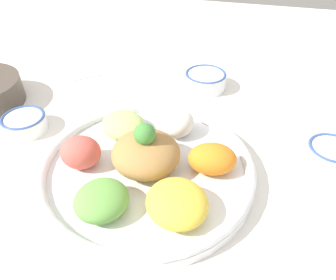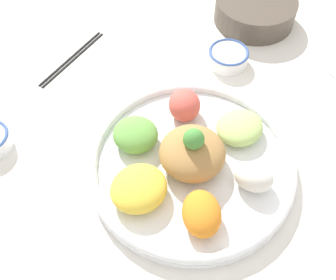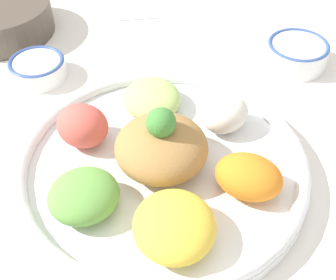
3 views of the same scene
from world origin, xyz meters
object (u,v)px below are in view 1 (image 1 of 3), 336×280
(serving_spoon_extra, at_px, (100,74))
(sauce_bowl_red, at_px, (24,122))
(serving_spoon_main, at_px, (285,102))
(salad_platter, at_px, (146,165))
(rice_bowl_plain, at_px, (205,80))
(sauce_bowl_dark, at_px, (331,152))

(serving_spoon_extra, bearing_deg, sauce_bowl_red, 38.17)
(sauce_bowl_red, height_order, serving_spoon_main, sauce_bowl_red)
(sauce_bowl_red, height_order, serving_spoon_extra, sauce_bowl_red)
(salad_platter, xyz_separation_m, serving_spoon_main, (-0.34, 0.27, -0.03))
(rice_bowl_plain, bearing_deg, sauce_bowl_red, -51.98)
(salad_platter, height_order, rice_bowl_plain, salad_platter)
(serving_spoon_main, bearing_deg, serving_spoon_extra, -109.29)
(rice_bowl_plain, xyz_separation_m, serving_spoon_main, (0.03, 0.21, -0.02))
(salad_platter, xyz_separation_m, rice_bowl_plain, (-0.36, 0.06, -0.00))
(sauce_bowl_dark, xyz_separation_m, serving_spoon_main, (-0.20, -0.08, -0.01))
(sauce_bowl_dark, xyz_separation_m, rice_bowl_plain, (-0.22, -0.29, 0.01))
(rice_bowl_plain, bearing_deg, salad_platter, -8.70)
(sauce_bowl_red, distance_m, rice_bowl_plain, 0.47)
(salad_platter, bearing_deg, sauce_bowl_red, -103.54)
(salad_platter, bearing_deg, serving_spoon_main, 141.70)
(salad_platter, bearing_deg, sauce_bowl_dark, 111.66)
(sauce_bowl_red, bearing_deg, salad_platter, 76.46)
(sauce_bowl_red, bearing_deg, rice_bowl_plain, 128.02)
(sauce_bowl_red, xyz_separation_m, serving_spoon_main, (-0.26, 0.58, -0.02))
(serving_spoon_main, xyz_separation_m, serving_spoon_extra, (-0.03, -0.52, 0.00))
(sauce_bowl_dark, distance_m, rice_bowl_plain, 0.37)
(sauce_bowl_red, relative_size, sauce_bowl_dark, 1.02)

